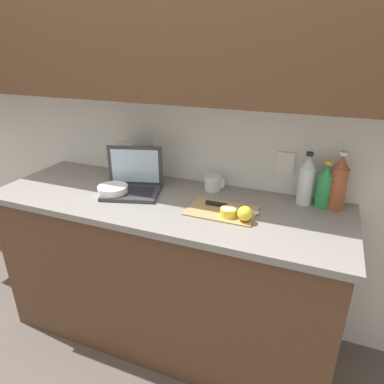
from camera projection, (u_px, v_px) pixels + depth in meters
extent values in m
plane|color=#564C47|center=(169.00, 330.00, 2.20)|extent=(12.00, 12.00, 0.00)
cube|color=white|center=(189.00, 117.00, 1.99)|extent=(5.20, 0.06, 2.60)
cube|color=white|center=(161.00, 149.00, 2.10)|extent=(0.09, 0.01, 0.12)
cube|color=white|center=(286.00, 163.00, 1.84)|extent=(0.09, 0.01, 0.12)
cube|color=brown|center=(174.00, 26.00, 1.64)|extent=(4.42, 0.32, 0.70)
cube|color=brown|center=(167.00, 273.00, 2.03)|extent=(1.88, 0.62, 0.88)
cube|color=gray|center=(164.00, 203.00, 1.84)|extent=(1.94, 0.65, 0.03)
cube|color=#9EA3A8|center=(67.00, 192.00, 2.14)|extent=(0.42, 0.43, 0.16)
cube|color=#333338|center=(132.00, 193.00, 1.90)|extent=(0.36, 0.31, 0.02)
cube|color=black|center=(132.00, 191.00, 1.90)|extent=(0.28, 0.20, 0.00)
cube|color=#333338|center=(135.00, 166.00, 1.95)|extent=(0.30, 0.10, 0.23)
cube|color=silver|center=(135.00, 166.00, 1.95)|extent=(0.26, 0.08, 0.19)
cube|color=tan|center=(222.00, 211.00, 1.71)|extent=(0.34, 0.23, 0.01)
cube|color=silver|center=(242.00, 210.00, 1.70)|extent=(0.17, 0.04, 0.00)
cylinder|color=black|center=(216.00, 204.00, 1.75)|extent=(0.11, 0.02, 0.02)
cylinder|color=yellow|center=(228.00, 212.00, 1.64)|extent=(0.08, 0.08, 0.04)
cylinder|color=#F4EAA3|center=(228.00, 208.00, 1.63)|extent=(0.07, 0.07, 0.00)
sphere|color=yellow|center=(245.00, 214.00, 1.59)|extent=(0.07, 0.07, 0.07)
cylinder|color=silver|center=(305.00, 186.00, 1.76)|extent=(0.08, 0.08, 0.20)
cone|color=silver|center=(309.00, 161.00, 1.71)|extent=(0.07, 0.07, 0.06)
cylinder|color=black|center=(310.00, 154.00, 1.69)|extent=(0.03, 0.03, 0.02)
cylinder|color=#2D934C|center=(324.00, 190.00, 1.73)|extent=(0.08, 0.08, 0.18)
cone|color=#2D934C|center=(328.00, 169.00, 1.69)|extent=(0.07, 0.07, 0.05)
cylinder|color=gold|center=(329.00, 162.00, 1.67)|extent=(0.04, 0.04, 0.02)
cylinder|color=#A34C2D|center=(337.00, 189.00, 1.70)|extent=(0.08, 0.08, 0.21)
cone|color=#A34C2D|center=(342.00, 162.00, 1.65)|extent=(0.08, 0.08, 0.07)
cylinder|color=white|center=(344.00, 153.00, 1.63)|extent=(0.04, 0.04, 0.02)
cylinder|color=silver|center=(213.00, 183.00, 1.95)|extent=(0.10, 0.10, 0.09)
cube|color=silver|center=(223.00, 183.00, 1.93)|extent=(0.02, 0.01, 0.05)
cylinder|color=white|center=(113.00, 191.00, 1.88)|extent=(0.16, 0.16, 0.06)
cylinder|color=white|center=(127.00, 160.00, 2.11)|extent=(0.13, 0.13, 0.22)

